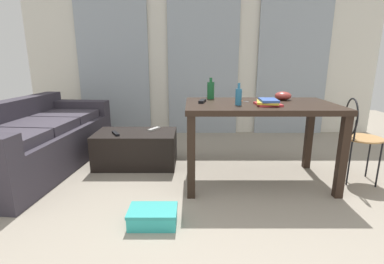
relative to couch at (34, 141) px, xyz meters
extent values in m
plane|color=gray|center=(1.94, -0.51, -0.31)|extent=(8.48, 8.48, 0.00)
cube|color=silver|center=(1.94, 1.66, 0.94)|extent=(5.55, 0.10, 2.50)
cube|color=#99A3AD|center=(0.52, 1.57, 0.81)|extent=(1.11, 0.03, 2.23)
cube|color=#99A3AD|center=(1.94, 1.57, 0.81)|extent=(1.11, 0.03, 2.23)
cube|color=#99A3AD|center=(3.36, 1.57, 0.81)|extent=(1.11, 0.03, 2.23)
cube|color=#38333D|center=(0.04, 0.00, -0.09)|extent=(1.10, 2.14, 0.43)
cube|color=#38333D|center=(-0.32, 0.03, 0.28)|extent=(0.39, 2.07, 0.31)
cube|color=#38333D|center=(0.12, 0.92, 0.23)|extent=(0.93, 0.28, 0.20)
cube|color=#3E3944|center=(0.14, 0.54, 0.18)|extent=(0.72, 0.59, 0.10)
cube|color=#3E3944|center=(0.09, -0.01, 0.18)|extent=(0.72, 0.59, 0.10)
cube|color=#3E3944|center=(0.03, -0.56, 0.18)|extent=(0.72, 0.59, 0.10)
cube|color=black|center=(1.12, 0.09, -0.11)|extent=(0.91, 0.54, 0.39)
cube|color=black|center=(2.41, -0.36, 0.46)|extent=(1.41, 0.83, 0.05)
cube|color=black|center=(1.76, -0.73, 0.07)|extent=(0.07, 0.07, 0.74)
cube|color=black|center=(3.06, -0.73, 0.07)|extent=(0.07, 0.07, 0.74)
cube|color=black|center=(1.76, 0.00, 0.07)|extent=(0.07, 0.07, 0.74)
cube|color=black|center=(3.06, 0.00, 0.07)|extent=(0.07, 0.07, 0.74)
cylinder|color=#B7844C|center=(3.44, -0.37, 0.14)|extent=(0.37, 0.37, 0.02)
cylinder|color=black|center=(3.54, -0.52, -0.08)|extent=(0.02, 0.02, 0.44)
cylinder|color=black|center=(3.59, -0.27, -0.08)|extent=(0.02, 0.02, 0.44)
cylinder|color=black|center=(3.28, -0.47, -0.08)|extent=(0.02, 0.02, 0.44)
cylinder|color=black|center=(3.34, -0.21, -0.08)|extent=(0.02, 0.02, 0.44)
torus|color=black|center=(3.31, -0.34, 0.35)|extent=(0.09, 0.36, 0.37)
cylinder|color=black|center=(3.28, -0.50, 0.25)|extent=(0.02, 0.02, 0.20)
cylinder|color=black|center=(3.34, -0.19, 0.25)|extent=(0.02, 0.02, 0.20)
cylinder|color=teal|center=(2.19, -0.49, 0.56)|extent=(0.06, 0.06, 0.15)
cylinder|color=teal|center=(2.19, -0.49, 0.66)|extent=(0.02, 0.02, 0.05)
cylinder|color=#195B2D|center=(1.96, -0.06, 0.57)|extent=(0.07, 0.07, 0.17)
cylinder|color=#195B2D|center=(1.96, -0.06, 0.68)|extent=(0.03, 0.03, 0.05)
ellipsoid|color=#9E3833|center=(2.69, -0.15, 0.53)|extent=(0.16, 0.16, 0.09)
cube|color=red|center=(2.45, -0.50, 0.50)|extent=(0.22, 0.23, 0.02)
cube|color=gold|center=(2.45, -0.49, 0.51)|extent=(0.24, 0.29, 0.02)
cube|color=#33519E|center=(2.45, -0.50, 0.53)|extent=(0.16, 0.24, 0.02)
cube|color=black|center=(1.86, -0.32, 0.50)|extent=(0.08, 0.18, 0.03)
cube|color=#9EA0A5|center=(2.29, -0.28, 0.49)|extent=(0.06, 0.04, 0.00)
torus|color=orange|center=(2.25, -0.25, 0.49)|extent=(0.03, 0.03, 0.00)
cube|color=#9EA0A5|center=(2.29, -0.28, 0.49)|extent=(0.05, 0.05, 0.00)
torus|color=orange|center=(2.25, -0.25, 0.49)|extent=(0.03, 0.03, 0.00)
cube|color=black|center=(0.92, 0.00, 0.10)|extent=(0.13, 0.18, 0.02)
cube|color=#B7B7B2|center=(1.32, 0.21, 0.09)|extent=(0.14, 0.18, 0.02)
cube|color=#33B2AD|center=(1.47, -1.16, -0.25)|extent=(0.35, 0.23, 0.10)
cube|color=teal|center=(1.47, -1.16, -0.19)|extent=(0.36, 0.24, 0.02)
camera|label=1|loc=(1.77, -3.06, 0.89)|focal=26.71mm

